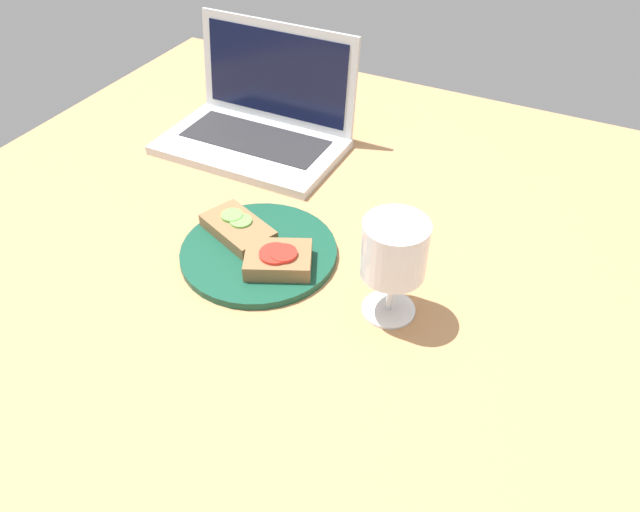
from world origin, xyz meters
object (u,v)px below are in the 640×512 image
object	(u,v)px
plate	(259,252)
wine_glass	(393,254)
sandwich_with_tomato	(279,258)
sandwich_with_cucumber	(238,228)
laptop	(259,122)

from	to	relation	value
plate	wine_glass	size ratio (longest dim) A/B	1.59
sandwich_with_tomato	sandwich_with_cucumber	xyz separation A→B (cm)	(-9.53, 3.64, -0.30)
plate	laptop	world-z (taller)	laptop
sandwich_with_tomato	wine_glass	xyz separation A→B (cm)	(17.52, -0.59, 7.98)
plate	sandwich_with_tomato	size ratio (longest dim) A/B	2.03
sandwich_with_tomato	laptop	world-z (taller)	laptop
laptop	plate	bearing A→B (deg)	-59.44
laptop	sandwich_with_tomato	bearing A→B (deg)	-54.71
plate	sandwich_with_tomato	xyz separation A→B (cm)	(4.76, -1.82, 2.02)
sandwich_with_tomato	laptop	size ratio (longest dim) A/B	0.35
wine_glass	sandwich_with_cucumber	bearing A→B (deg)	171.12
plate	laptop	xyz separation A→B (cm)	(-17.48, 29.60, 3.65)
plate	wine_glass	xyz separation A→B (cm)	(22.28, -2.41, 10.00)
wine_glass	laptop	bearing A→B (deg)	141.16
sandwich_with_tomato	sandwich_with_cucumber	bearing A→B (deg)	159.09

